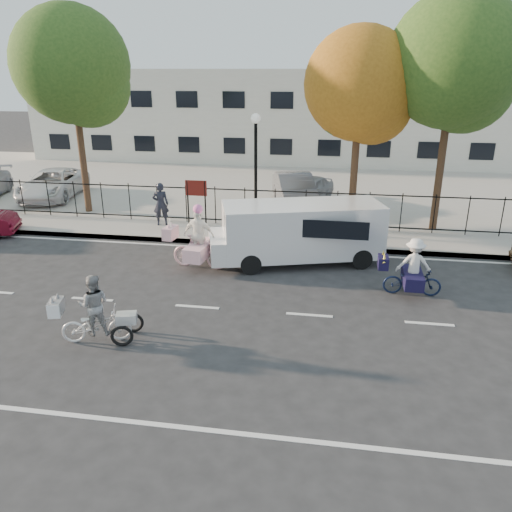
% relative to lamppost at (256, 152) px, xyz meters
% --- Properties ---
extents(ground, '(120.00, 120.00, 0.00)m').
position_rel_lamppost_xyz_m(ground, '(-0.50, -6.80, -3.11)').
color(ground, '#333334').
extents(road_markings, '(60.00, 9.52, 0.01)m').
position_rel_lamppost_xyz_m(road_markings, '(-0.50, -6.80, -3.11)').
color(road_markings, silver).
rests_on(road_markings, ground).
extents(curb, '(60.00, 0.10, 0.15)m').
position_rel_lamppost_xyz_m(curb, '(-0.50, -1.75, -3.04)').
color(curb, '#A8A399').
rests_on(curb, ground).
extents(sidewalk, '(60.00, 2.20, 0.15)m').
position_rel_lamppost_xyz_m(sidewalk, '(-0.50, -0.70, -3.04)').
color(sidewalk, '#A8A399').
rests_on(sidewalk, ground).
extents(parking_lot, '(60.00, 15.60, 0.15)m').
position_rel_lamppost_xyz_m(parking_lot, '(-0.50, 8.20, -3.04)').
color(parking_lot, '#A8A399').
rests_on(parking_lot, ground).
extents(iron_fence, '(58.00, 0.06, 1.50)m').
position_rel_lamppost_xyz_m(iron_fence, '(-0.50, 0.40, -2.21)').
color(iron_fence, black).
rests_on(iron_fence, sidewalk).
extents(building, '(34.00, 10.00, 6.00)m').
position_rel_lamppost_xyz_m(building, '(-0.50, 18.20, -0.11)').
color(building, silver).
rests_on(building, ground).
extents(lamppost, '(0.36, 0.36, 4.33)m').
position_rel_lamppost_xyz_m(lamppost, '(0.00, 0.00, 0.00)').
color(lamppost, black).
rests_on(lamppost, sidewalk).
extents(street_sign, '(0.85, 0.06, 1.80)m').
position_rel_lamppost_xyz_m(street_sign, '(-2.35, 0.00, -1.70)').
color(street_sign, black).
rests_on(street_sign, sidewalk).
extents(zebra_trike, '(1.94, 1.13, 1.66)m').
position_rel_lamppost_xyz_m(zebra_trike, '(-2.31, -8.88, -2.47)').
color(zebra_trike, white).
rests_on(zebra_trike, ground).
extents(unicorn_bike, '(2.10, 1.48, 2.09)m').
position_rel_lamppost_xyz_m(unicorn_bike, '(-1.19, -4.03, -2.34)').
color(unicorn_bike, beige).
rests_on(unicorn_bike, ground).
extents(bull_bike, '(1.77, 1.21, 1.66)m').
position_rel_lamppost_xyz_m(bull_bike, '(5.23, -5.07, -2.45)').
color(bull_bike, '#0F1833').
rests_on(bull_bike, ground).
extents(white_van, '(5.93, 3.23, 1.96)m').
position_rel_lamppost_xyz_m(white_van, '(1.90, -3.00, -2.03)').
color(white_van, white).
rests_on(white_van, ground).
extents(pedestrian, '(0.72, 0.58, 1.70)m').
position_rel_lamppost_xyz_m(pedestrian, '(-3.76, -0.18, -2.11)').
color(pedestrian, black).
rests_on(pedestrian, sidewalk).
extents(lot_car_b, '(2.89, 5.07, 1.33)m').
position_rel_lamppost_xyz_m(lot_car_b, '(-10.41, 3.35, -2.30)').
color(lot_car_b, silver).
rests_on(lot_car_b, parking_lot).
extents(lot_car_c, '(2.57, 4.66, 1.46)m').
position_rel_lamppost_xyz_m(lot_car_c, '(1.22, 3.48, -2.23)').
color(lot_car_c, '#52555B').
rests_on(lot_car_c, parking_lot).
extents(lot_car_d, '(2.55, 3.74, 1.18)m').
position_rel_lamppost_xyz_m(lot_car_d, '(1.78, 4.45, -2.37)').
color(lot_car_d, '#989B9F').
rests_on(lot_car_d, parking_lot).
extents(tree_west, '(4.60, 4.60, 8.44)m').
position_rel_lamppost_xyz_m(tree_west, '(-7.47, 1.35, 2.80)').
color(tree_west, '#442D1D').
rests_on(tree_west, ground).
extents(tree_mid, '(4.10, 4.10, 7.52)m').
position_rel_lamppost_xyz_m(tree_mid, '(3.82, 1.12, 2.15)').
color(tree_mid, '#442D1D').
rests_on(tree_mid, ground).
extents(tree_east, '(4.69, 4.69, 8.61)m').
position_rel_lamppost_xyz_m(tree_east, '(6.96, 1.05, 2.92)').
color(tree_east, '#442D1D').
rests_on(tree_east, ground).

